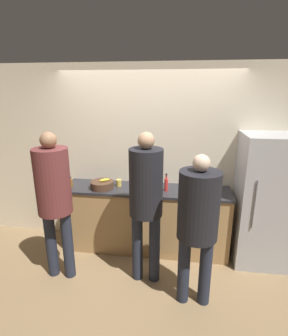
# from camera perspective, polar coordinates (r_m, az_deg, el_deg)

# --- Properties ---
(ground_plane) EXTENTS (14.00, 14.00, 0.00)m
(ground_plane) POSITION_cam_1_polar(r_m,az_deg,el_deg) (3.81, -0.30, -19.41)
(ground_plane) COLOR #8C704C
(wall_back) EXTENTS (5.20, 0.06, 2.60)m
(wall_back) POSITION_cam_1_polar(r_m,az_deg,el_deg) (3.80, 1.03, 2.29)
(wall_back) COLOR beige
(wall_back) RESTS_ON ground_plane
(counter) EXTENTS (2.32, 0.59, 0.93)m
(counter) POSITION_cam_1_polar(r_m,az_deg,el_deg) (3.84, 0.43, -10.87)
(counter) COLOR tan
(counter) RESTS_ON ground_plane
(refrigerator) EXTENTS (0.69, 0.66, 1.73)m
(refrigerator) POSITION_cam_1_polar(r_m,az_deg,el_deg) (3.75, 24.70, -6.50)
(refrigerator) COLOR #B7B7BC
(refrigerator) RESTS_ON ground_plane
(person_left) EXTENTS (0.39, 0.39, 1.81)m
(person_left) POSITION_cam_1_polar(r_m,az_deg,el_deg) (3.19, -19.02, -5.09)
(person_left) COLOR #232838
(person_left) RESTS_ON ground_plane
(person_center) EXTENTS (0.38, 0.38, 1.83)m
(person_center) POSITION_cam_1_polar(r_m,az_deg,el_deg) (2.95, 0.44, -5.92)
(person_center) COLOR #232838
(person_center) RESTS_ON ground_plane
(person_right) EXTENTS (0.41, 0.41, 1.67)m
(person_right) POSITION_cam_1_polar(r_m,az_deg,el_deg) (2.71, 11.65, -10.31)
(person_right) COLOR #232838
(person_right) RESTS_ON ground_plane
(fruit_bowl) EXTENTS (0.32, 0.32, 0.14)m
(fruit_bowl) POSITION_cam_1_polar(r_m,az_deg,el_deg) (3.66, -9.11, -3.61)
(fruit_bowl) COLOR #4C3323
(fruit_bowl) RESTS_ON counter
(utensil_crock) EXTENTS (0.10, 0.10, 0.29)m
(utensil_crock) POSITION_cam_1_polar(r_m,az_deg,el_deg) (3.68, 13.58, -3.60)
(utensil_crock) COLOR silver
(utensil_crock) RESTS_ON counter
(bottle_red) EXTENTS (0.05, 0.05, 0.25)m
(bottle_red) POSITION_cam_1_polar(r_m,az_deg,el_deg) (3.52, 4.85, -3.54)
(bottle_red) COLOR red
(bottle_red) RESTS_ON counter
(bottle_amber) EXTENTS (0.06, 0.06, 0.15)m
(bottle_amber) POSITION_cam_1_polar(r_m,az_deg,el_deg) (3.82, -15.71, -3.14)
(bottle_amber) COLOR brown
(bottle_amber) RESTS_ON counter
(cup_white) EXTENTS (0.07, 0.07, 0.08)m
(cup_white) POSITION_cam_1_polar(r_m,az_deg,el_deg) (3.52, 15.51, -5.18)
(cup_white) COLOR white
(cup_white) RESTS_ON counter
(cup_yellow) EXTENTS (0.08, 0.08, 0.10)m
(cup_yellow) POSITION_cam_1_polar(r_m,az_deg,el_deg) (3.72, -5.53, -3.23)
(cup_yellow) COLOR gold
(cup_yellow) RESTS_ON counter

